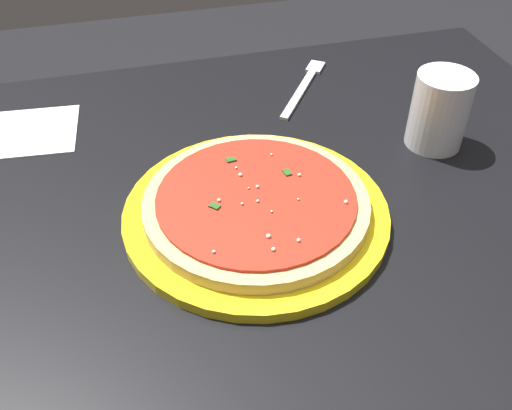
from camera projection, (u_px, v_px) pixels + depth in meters
name	position (u px, v px, depth m)	size (l,w,h in m)	color
restaurant_table	(302.00, 303.00, 0.78)	(0.90, 0.86, 0.77)	black
serving_plate	(256.00, 214.00, 0.67)	(0.31, 0.31, 0.01)	yellow
pizza	(256.00, 203.00, 0.66)	(0.26, 0.26, 0.02)	#DBB26B
cup_tall_drink	(439.00, 111.00, 0.76)	(0.08, 0.08, 0.10)	silver
napkin_folded_right	(22.00, 133.00, 0.81)	(0.15, 0.12, 0.00)	white
fork	(304.00, 85.00, 0.91)	(0.12, 0.16, 0.00)	silver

